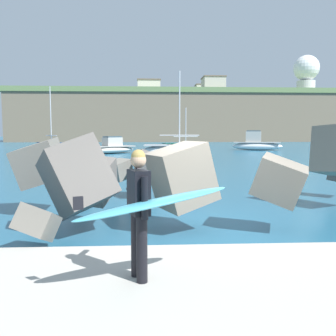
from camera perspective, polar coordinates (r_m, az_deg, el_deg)
name	(u,v)px	position (r m, az deg, el deg)	size (l,w,h in m)	color
ground_plane	(196,231)	(8.65, 4.24, -9.57)	(400.00, 400.00, 0.00)	#235B7A
walkway_path	(238,308)	(4.90, 10.65, -20.25)	(48.00, 4.40, 0.24)	#B2ADA3
breakwater_jetty	(251,166)	(11.18, 12.56, 0.23)	(29.01, 8.71, 2.52)	#605B56
surfer_with_board	(144,205)	(4.96, -3.74, -5.72)	(2.09, 1.42, 1.78)	black
boat_near_left	(175,150)	(34.84, 1.00, 2.75)	(6.25, 2.40, 7.85)	white
boat_near_centre	(256,144)	(48.68, 13.34, 3.57)	(6.41, 3.44, 2.50)	white
boat_near_right	(50,145)	(51.32, -17.53, 3.31)	(4.53, 4.82, 8.14)	navy
boat_mid_centre	(183,145)	(52.01, 2.26, 3.47)	(6.31, 3.38, 5.66)	#1E6656
boat_mid_right	(109,148)	(40.50, -8.94, 3.03)	(6.16, 5.49, 1.84)	beige
mooring_buoy_inner	(187,170)	(20.05, 2.97, -0.35)	(0.44, 0.44, 0.44)	silver
mooring_buoy_middle	(179,162)	(25.55, 1.73, 0.90)	(0.44, 0.44, 0.44)	silver
headland_bluff	(196,118)	(106.88, 4.36, 7.68)	(96.12, 36.24, 12.87)	#756651
radar_dome	(306,72)	(111.32, 20.35, 13.59)	(6.88, 6.88, 10.27)	silver
station_building_west	(213,85)	(102.09, 6.92, 12.51)	(5.84, 6.69, 4.02)	#B2ADA3
station_building_central	(206,91)	(116.56, 5.87, 11.61)	(6.73, 4.74, 3.91)	beige
station_building_east	(149,88)	(108.50, -2.92, 12.15)	(6.58, 7.12, 4.14)	beige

